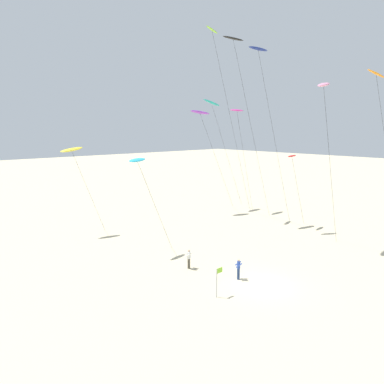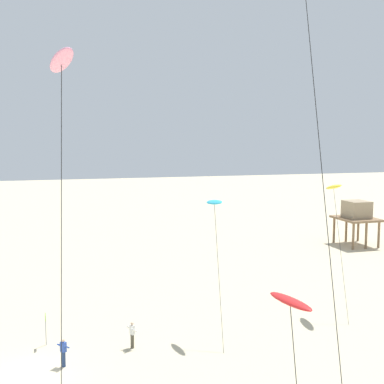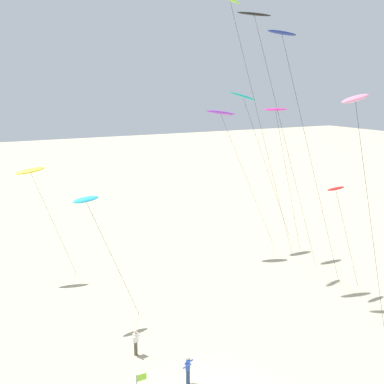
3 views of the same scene
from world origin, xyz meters
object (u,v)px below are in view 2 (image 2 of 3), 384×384
kite_cyan (214,204)px  kite_flyer_middle (132,334)px  kite_flyer_nearest (63,352)px  kite_yellow (334,188)px  kite_red (291,306)px  kite_pink (61,65)px  stilt_house (357,213)px  marker_flag (46,323)px

kite_cyan → kite_flyer_middle: kite_cyan is taller
kite_cyan → kite_flyer_nearest: size_ratio=5.42×
kite_cyan → kite_yellow: (-1.77, 9.91, 0.61)m
kite_red → kite_pink: bearing=-128.5°
kite_yellow → kite_flyer_nearest: 21.91m
kite_pink → kite_cyan: bearing=144.4°
kite_pink → stilt_house: kite_pink is taller
kite_pink → kite_yellow: 25.89m
kite_red → kite_cyan: bearing=167.9°
kite_red → kite_flyer_nearest: bearing=-159.8°
kite_flyer_nearest → kite_red: bearing=20.2°
kite_pink → kite_flyer_middle: (-12.72, 4.20, -14.44)m
kite_flyer_middle → stilt_house: 38.06m
kite_red → stilt_house: (-39.55, 29.11, -4.41)m
kite_flyer_nearest → stilt_house: stilt_house is taller
kite_yellow → stilt_house: (-19.28, 15.22, -5.39)m
kite_cyan → kite_yellow: bearing=100.1°
kite_yellow → kite_red: bearing=-34.4°
kite_flyer_nearest → kite_flyer_middle: same height
kite_pink → kite_flyer_middle: bearing=161.7°
marker_flag → kite_pink: bearing=3.7°
kite_cyan → stilt_house: kite_cyan is taller
kite_red → kite_pink: size_ratio=0.54×
kite_red → kite_cyan: 18.92m
kite_pink → marker_flag: bearing=-176.3°
kite_flyer_nearest → kite_flyer_middle: bearing=109.1°
marker_flag → stilt_house: bearing=119.4°
kite_cyan → stilt_house: 33.13m
kite_flyer_middle → marker_flag: (-1.82, -5.14, 0.60)m
kite_cyan → kite_pink: 18.22m
kite_red → kite_flyer_nearest: 18.58m
kite_yellow → kite_flyer_middle: (2.84, -15.59, -8.40)m
kite_flyer_middle → stilt_house: bearing=125.7°
kite_red → kite_flyer_middle: 19.02m
kite_red → kite_yellow: 24.58m
marker_flag → kite_yellow: bearing=92.8°
kite_pink → marker_flag: (-14.54, -0.94, -13.85)m
kite_flyer_middle → stilt_house: size_ratio=0.31×
kite_pink → marker_flag: size_ratio=7.56×
kite_flyer_nearest → marker_flag: 3.46m
kite_cyan → marker_flag: size_ratio=4.31×
kite_red → kite_cyan: size_ratio=0.95×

